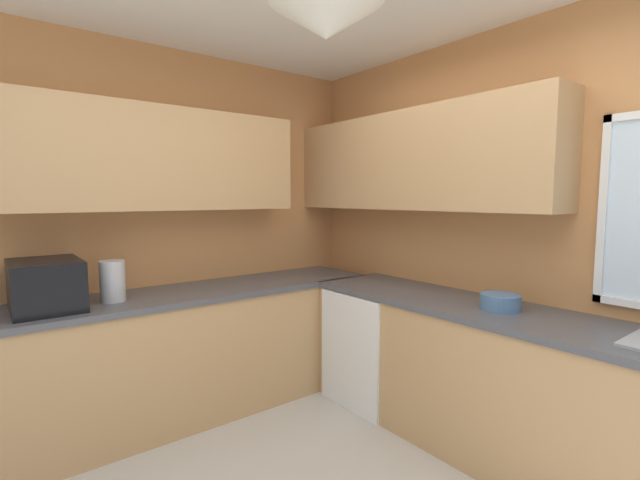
# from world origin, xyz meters

# --- Properties ---
(room_shell) EXTENTS (4.00, 3.36, 2.68)m
(room_shell) POSITION_xyz_m (-0.77, 0.56, 1.84)
(room_shell) COLOR #C6844C
(room_shell) RESTS_ON ground_plane
(counter_run_left) EXTENTS (0.65, 2.97, 0.89)m
(counter_run_left) POSITION_xyz_m (-1.63, 0.00, 0.45)
(counter_run_left) COLOR tan
(counter_run_left) RESTS_ON ground_plane
(counter_run_back) EXTENTS (3.09, 0.65, 0.89)m
(counter_run_back) POSITION_xyz_m (0.21, 1.31, 0.45)
(counter_run_back) COLOR tan
(counter_run_back) RESTS_ON ground_plane
(dishwasher) EXTENTS (0.60, 0.60, 0.84)m
(dishwasher) POSITION_xyz_m (-0.97, 1.28, 0.42)
(dishwasher) COLOR white
(dishwasher) RESTS_ON ground_plane
(microwave) EXTENTS (0.48, 0.36, 0.29)m
(microwave) POSITION_xyz_m (-1.63, -0.78, 1.03)
(microwave) COLOR black
(microwave) RESTS_ON counter_run_left
(kettle) EXTENTS (0.15, 0.15, 0.26)m
(kettle) POSITION_xyz_m (-1.61, -0.42, 1.02)
(kettle) COLOR #B7B7BC
(kettle) RESTS_ON counter_run_left
(bowl) EXTENTS (0.23, 0.23, 0.09)m
(bowl) POSITION_xyz_m (-0.01, 1.31, 0.93)
(bowl) COLOR #4C7099
(bowl) RESTS_ON counter_run_back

